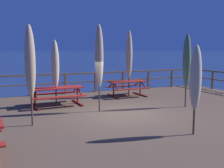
# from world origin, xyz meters

# --- Properties ---
(ground_plane) EXTENTS (600.00, 600.00, 0.00)m
(ground_plane) POSITION_xyz_m (0.00, 0.00, 0.00)
(ground_plane) COLOR navy
(wooden_deck) EXTENTS (15.51, 10.46, 0.60)m
(wooden_deck) POSITION_xyz_m (0.00, 0.00, 0.30)
(wooden_deck) COLOR brown
(wooden_deck) RESTS_ON ground
(railing_waterside_far) EXTENTS (15.31, 0.10, 1.09)m
(railing_waterside_far) POSITION_xyz_m (-0.00, 5.08, 1.35)
(railing_waterside_far) COLOR brown
(railing_waterside_far) RESTS_ON wooden_deck
(picnic_table_mid_left) EXTENTS (2.22, 1.48, 0.78)m
(picnic_table_mid_left) POSITION_xyz_m (-1.86, 2.34, 1.17)
(picnic_table_mid_left) COLOR maroon
(picnic_table_mid_left) RESTS_ON wooden_deck
(picnic_table_front_right) EXTENTS (1.87, 1.41, 0.78)m
(picnic_table_front_right) POSITION_xyz_m (1.85, 3.17, 1.16)
(picnic_table_front_right) COLOR maroon
(picnic_table_front_right) RESTS_ON wooden_deck
(patio_umbrella_tall_mid_right) EXTENTS (0.32, 0.32, 2.72)m
(patio_umbrella_tall_mid_right) POSITION_xyz_m (-1.90, 2.26, 2.33)
(patio_umbrella_tall_mid_right) COLOR #4C3828
(patio_umbrella_tall_mid_right) RESTS_ON wooden_deck
(patio_umbrella_tall_back_right) EXTENTS (0.32, 0.32, 3.25)m
(patio_umbrella_tall_back_right) POSITION_xyz_m (1.92, 3.12, 2.67)
(patio_umbrella_tall_back_right) COLOR #4C3828
(patio_umbrella_tall_back_right) RESTS_ON wooden_deck
(patio_umbrella_short_back) EXTENTS (0.32, 0.32, 2.97)m
(patio_umbrella_short_back) POSITION_xyz_m (2.94, -0.01, 2.49)
(patio_umbrella_short_back) COLOR #4C3828
(patio_umbrella_short_back) RESTS_ON wooden_deck
(patio_umbrella_tall_front) EXTENTS (0.32, 0.32, 2.49)m
(patio_umbrella_tall_front) POSITION_xyz_m (0.84, -3.02, 2.18)
(patio_umbrella_tall_front) COLOR #4C3828
(patio_umbrella_tall_front) RESTS_ON wooden_deck
(patio_umbrella_short_mid) EXTENTS (0.32, 0.32, 3.10)m
(patio_umbrella_short_mid) POSITION_xyz_m (-3.18, -0.33, 2.58)
(patio_umbrella_short_mid) COLOR #4C3828
(patio_umbrella_short_mid) RESTS_ON wooden_deck
(patio_umbrella_short_front) EXTENTS (0.32, 0.32, 3.27)m
(patio_umbrella_short_front) POSITION_xyz_m (-0.60, 0.61, 2.68)
(patio_umbrella_short_front) COLOR #4C3828
(patio_umbrella_short_front) RESTS_ON wooden_deck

